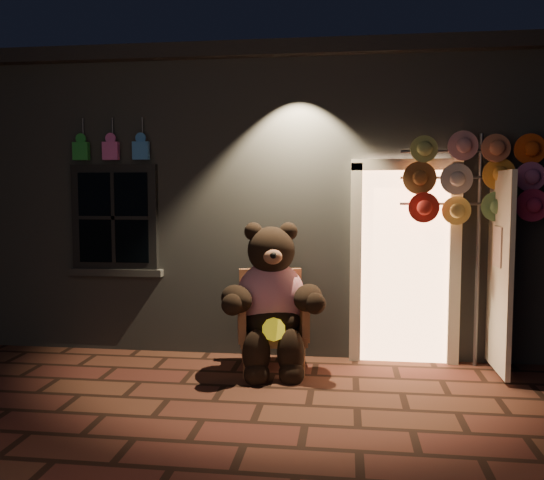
# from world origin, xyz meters

# --- Properties ---
(ground) EXTENTS (60.00, 60.00, 0.00)m
(ground) POSITION_xyz_m (0.00, 0.00, 0.00)
(ground) COLOR #4F2B1E
(ground) RESTS_ON ground
(shop_building) EXTENTS (7.30, 5.95, 3.51)m
(shop_building) POSITION_xyz_m (0.00, 3.99, 1.74)
(shop_building) COLOR slate
(shop_building) RESTS_ON ground
(wicker_armchair) EXTENTS (0.80, 0.75, 1.02)m
(wicker_armchair) POSITION_xyz_m (-0.04, 1.05, 0.51)
(wicker_armchair) COLOR brown
(wicker_armchair) RESTS_ON ground
(teddy_bear) EXTENTS (1.12, 0.97, 1.58)m
(teddy_bear) POSITION_xyz_m (-0.02, 0.93, 0.74)
(teddy_bear) COLOR red
(teddy_bear) RESTS_ON ground
(hat_rack) EXTENTS (1.46, 0.22, 2.46)m
(hat_rack) POSITION_xyz_m (2.04, 1.28, 1.96)
(hat_rack) COLOR #59595E
(hat_rack) RESTS_ON ground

